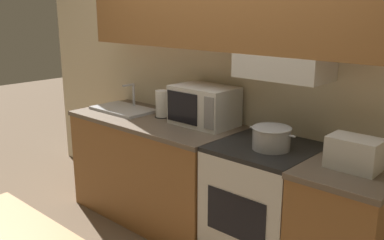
% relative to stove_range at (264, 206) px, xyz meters
% --- Properties ---
extents(ground_plane, '(16.00, 16.00, 0.00)m').
position_rel_stove_range_xyz_m(ground_plane, '(-0.49, 0.33, -0.44)').
color(ground_plane, brown).
extents(wall_back, '(5.09, 0.38, 2.55)m').
position_rel_stove_range_xyz_m(wall_back, '(-0.48, 0.27, 1.06)').
color(wall_back, beige).
rests_on(wall_back, ground_plane).
extents(lower_counter_main, '(1.52, 0.69, 0.88)m').
position_rel_stove_range_xyz_m(lower_counter_main, '(-1.09, -0.01, 0.00)').
color(lower_counter_main, '#936033').
rests_on(lower_counter_main, ground_plane).
extents(lower_counter_right_stub, '(0.54, 0.69, 0.88)m').
position_rel_stove_range_xyz_m(lower_counter_right_stub, '(0.60, -0.01, 0.00)').
color(lower_counter_right_stub, '#936033').
rests_on(lower_counter_right_stub, ground_plane).
extents(stove_range, '(0.65, 0.66, 0.88)m').
position_rel_stove_range_xyz_m(stove_range, '(0.00, 0.00, 0.00)').
color(stove_range, silver).
rests_on(stove_range, ground_plane).
extents(cooking_pot, '(0.34, 0.26, 0.15)m').
position_rel_stove_range_xyz_m(cooking_pot, '(0.06, -0.04, 0.52)').
color(cooking_pot, '#B7BABF').
rests_on(cooking_pot, stove_range).
extents(microwave, '(0.50, 0.34, 0.31)m').
position_rel_stove_range_xyz_m(microwave, '(-0.66, 0.12, 0.59)').
color(microwave, silver).
rests_on(microwave, lower_counter_main).
extents(toaster, '(0.30, 0.19, 0.19)m').
position_rel_stove_range_xyz_m(toaster, '(0.60, -0.02, 0.54)').
color(toaster, silver).
rests_on(toaster, lower_counter_right_stub).
extents(sink_basin, '(0.57, 0.34, 0.23)m').
position_rel_stove_range_xyz_m(sink_basin, '(-1.50, -0.01, 0.46)').
color(sink_basin, '#B7BABF').
rests_on(sink_basin, lower_counter_main).
extents(paper_towel_roll, '(0.13, 0.13, 0.23)m').
position_rel_stove_range_xyz_m(paper_towel_roll, '(-1.07, 0.07, 0.55)').
color(paper_towel_roll, black).
rests_on(paper_towel_roll, lower_counter_main).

